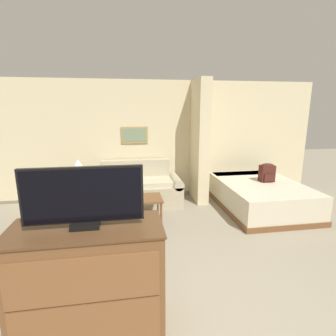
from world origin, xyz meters
name	(u,v)px	position (x,y,z in m)	size (l,w,h in m)	color
wall_back	(163,140)	(0.00, 4.30, 1.29)	(7.10, 0.16, 2.60)	beige
wall_partition_pillar	(200,142)	(0.73, 3.86, 1.30)	(0.24, 0.77, 2.60)	beige
couch	(137,189)	(-0.64, 3.82, 0.32)	(1.89, 0.84, 0.90)	#B7AD8E
coffee_table	(140,200)	(-0.62, 2.90, 0.39)	(0.77, 0.53, 0.44)	brown
side_table	(80,185)	(-1.80, 3.79, 0.47)	(0.49, 0.49, 0.55)	brown
table_lamp	(78,167)	(-1.80, 3.79, 0.84)	(0.29, 0.29, 0.45)	tan
tv_dresser	(90,279)	(-1.21, 0.58, 0.51)	(1.32, 0.58, 1.01)	brown
tv	(84,197)	(-1.21, 0.58, 1.28)	(0.99, 0.16, 0.53)	black
bed	(259,195)	(1.82, 3.15, 0.27)	(1.55, 2.10, 0.54)	brown
backpack	(267,172)	(1.97, 3.21, 0.73)	(0.28, 0.21, 0.38)	#471E19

